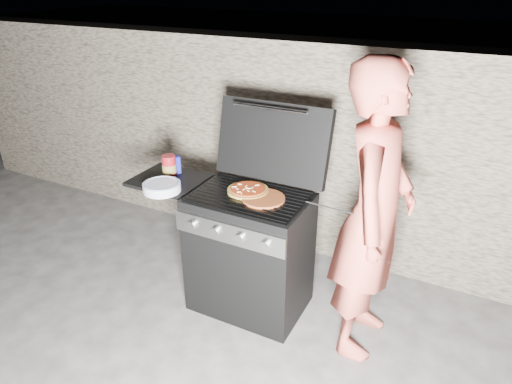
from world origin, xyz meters
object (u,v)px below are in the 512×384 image
at_px(person, 374,216).
at_px(gas_grill, 220,244).
at_px(pizza_topped, 248,190).
at_px(sauce_jar, 169,166).

bearing_deg(person, gas_grill, 90.55).
height_order(pizza_topped, person, person).
xyz_separation_m(gas_grill, person, (1.08, 0.04, 0.49)).
xyz_separation_m(pizza_topped, sauce_jar, (-0.66, -0.00, 0.05)).
bearing_deg(gas_grill, pizza_topped, 12.78).
distance_m(gas_grill, pizza_topped, 0.52).
distance_m(gas_grill, person, 1.19).
xyz_separation_m(gas_grill, pizza_topped, (0.21, 0.05, 0.47)).
height_order(pizza_topped, sauce_jar, sauce_jar).
bearing_deg(sauce_jar, gas_grill, -6.14).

